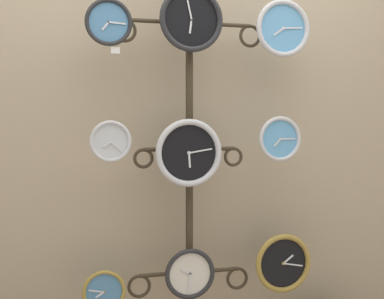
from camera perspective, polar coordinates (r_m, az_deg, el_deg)
The scene contains 12 objects.
shop_wall at distance 2.76m, azimuth -1.14°, elevation 4.35°, with size 4.40×0.04×2.80m.
display_stand at distance 2.66m, azimuth -0.28°, elevation -8.87°, with size 0.74×0.34×2.12m.
clock_top_left at distance 2.48m, azimuth -8.89°, elevation 13.25°, with size 0.21×0.04×0.21m.
clock_top_center at distance 2.57m, azimuth -0.09°, elevation 13.70°, with size 0.31×0.04×0.31m.
clock_top_right at distance 2.73m, azimuth 9.65°, elevation 12.61°, with size 0.28×0.04×0.28m.
clock_middle_left at distance 2.43m, azimuth -8.69°, elevation 0.87°, with size 0.19×0.04×0.19m.
clock_middle_center at distance 2.52m, azimuth -0.36°, elevation -0.36°, with size 0.32×0.04×0.32m.
clock_middle_right at distance 2.68m, azimuth 9.33°, elevation 1.13°, with size 0.22×0.04×0.22m.
clock_bottom_left at distance 2.56m, azimuth -9.39°, elevation -14.70°, with size 0.20×0.04×0.20m.
clock_bottom_center at distance 2.62m, azimuth -0.25°, elevation -13.10°, with size 0.25×0.04×0.25m.
clock_bottom_right at distance 2.76m, azimuth 9.68°, elevation -11.85°, with size 0.30×0.04×0.30m.
price_tag_upper at distance 2.46m, azimuth -8.18°, elevation 10.43°, with size 0.04×0.00×0.03m.
Camera 1 is at (-0.67, -2.11, 1.32)m, focal length 50.00 mm.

